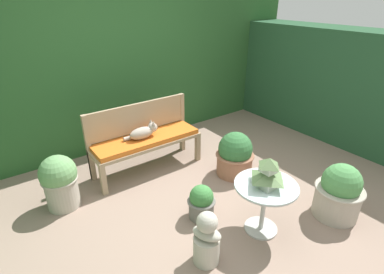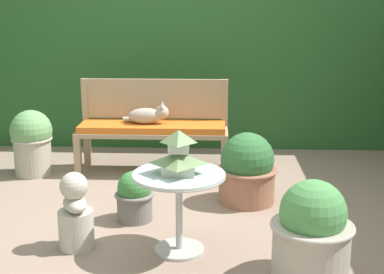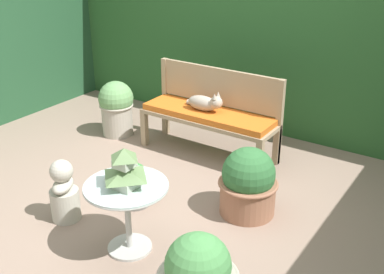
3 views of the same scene
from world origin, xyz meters
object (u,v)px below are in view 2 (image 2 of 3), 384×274
at_px(pagoda_birdhouse, 179,155).
at_px(potted_plant_path_edge, 134,197).
at_px(potted_plant_table_far, 32,141).
at_px(garden_bench, 153,131).
at_px(garden_bust, 75,214).
at_px(potted_plant_bench_right, 312,233).
at_px(cat, 149,115).
at_px(potted_plant_bench_left, 247,170).
at_px(patio_table, 179,191).

relative_size(pagoda_birdhouse, potted_plant_path_edge, 0.75).
relative_size(potted_plant_table_far, potted_plant_path_edge, 1.63).
xyz_separation_m(garden_bench, potted_plant_path_edge, (-0.00, -1.15, -0.22)).
height_order(garden_bust, potted_plant_bench_right, potted_plant_bench_right).
xyz_separation_m(garden_bench, pagoda_birdhouse, (0.36, -1.64, 0.25)).
bearing_deg(cat, pagoda_birdhouse, -77.54).
bearing_deg(garden_bust, potted_plant_bench_left, 100.36).
height_order(garden_bench, cat, cat).
bearing_deg(patio_table, potted_plant_path_edge, 126.36).
bearing_deg(pagoda_birdhouse, patio_table, 180.00).
height_order(garden_bust, potted_plant_bench_left, potted_plant_bench_left).
distance_m(cat, potted_plant_path_edge, 1.20).
relative_size(cat, potted_plant_bench_left, 0.77).
bearing_deg(patio_table, garden_bench, 102.36).
height_order(patio_table, pagoda_birdhouse, pagoda_birdhouse).
bearing_deg(potted_plant_path_edge, pagoda_birdhouse, -53.64).
distance_m(potted_plant_bench_left, potted_plant_bench_right, 1.24).
xyz_separation_m(potted_plant_bench_left, potted_plant_bench_right, (0.31, -1.21, 0.01)).
distance_m(patio_table, potted_plant_bench_right, 0.86).
bearing_deg(potted_plant_bench_left, potted_plant_table_far, 162.51).
relative_size(garden_bust, potted_plant_path_edge, 1.38).
distance_m(cat, potted_plant_bench_right, 2.29).
bearing_deg(pagoda_birdhouse, garden_bust, 178.45).
bearing_deg(garden_bust, potted_plant_bench_right, 50.63).
relative_size(cat, potted_plant_path_edge, 1.17).
xyz_separation_m(pagoda_birdhouse, potted_plant_bench_right, (0.79, -0.30, -0.37)).
bearing_deg(pagoda_birdhouse, garden_bench, 102.36).
height_order(potted_plant_table_far, potted_plant_bench_left, potted_plant_table_far).
bearing_deg(potted_plant_bench_right, potted_plant_bench_left, 104.28).
xyz_separation_m(patio_table, pagoda_birdhouse, (0.00, 0.00, 0.23)).
height_order(pagoda_birdhouse, potted_plant_bench_right, pagoda_birdhouse).
height_order(pagoda_birdhouse, garden_bust, pagoda_birdhouse).
distance_m(garden_bench, pagoda_birdhouse, 1.70).
relative_size(garden_bust, potted_plant_table_far, 0.85).
bearing_deg(pagoda_birdhouse, potted_plant_bench_left, 61.91).
xyz_separation_m(pagoda_birdhouse, potted_plant_bench_left, (0.48, 0.90, -0.38)).
bearing_deg(patio_table, potted_plant_table_far, 134.05).
height_order(potted_plant_path_edge, potted_plant_bench_right, potted_plant_bench_right).
bearing_deg(garden_bust, potted_plant_path_edge, 119.70).
bearing_deg(potted_plant_bench_left, cat, 139.92).
bearing_deg(potted_plant_path_edge, patio_table, -53.64).
bearing_deg(cat, garden_bench, 4.74).
bearing_deg(garden_bench, potted_plant_path_edge, -90.21).
xyz_separation_m(potted_plant_table_far, potted_plant_bench_right, (2.26, -1.82, -0.04)).
height_order(garden_bust, potted_plant_path_edge, garden_bust).
xyz_separation_m(cat, potted_plant_bench_left, (0.87, -0.74, -0.28)).
xyz_separation_m(cat, pagoda_birdhouse, (0.39, -1.64, 0.10)).
relative_size(garden_bench, pagoda_birdhouse, 5.02).
height_order(pagoda_birdhouse, potted_plant_bench_left, pagoda_birdhouse).
xyz_separation_m(pagoda_birdhouse, garden_bust, (-0.68, 0.02, -0.41)).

